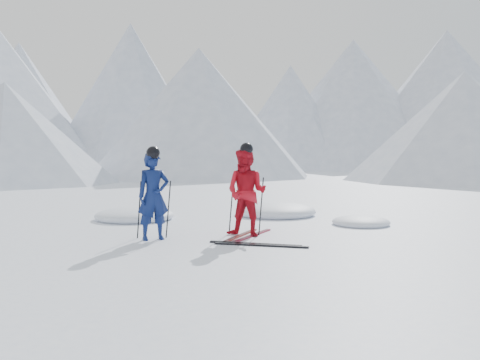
{
  "coord_description": "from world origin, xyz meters",
  "views": [
    {
      "loc": [
        -1.84,
        -9.84,
        1.64
      ],
      "look_at": [
        -1.63,
        0.5,
        1.1
      ],
      "focal_mm": 38.0,
      "sensor_mm": 36.0,
      "label": 1
    }
  ],
  "objects": [
    {
      "name": "pole_red_right",
      "position": [
        -1.21,
        0.31,
        0.58
      ],
      "size": [
        0.12,
        0.08,
        1.16
      ],
      "primitive_type": "cylinder",
      "rotation": [
        -0.05,
        0.08,
        0.0
      ],
      "color": "black",
      "rests_on": "ground"
    },
    {
      "name": "skier_red",
      "position": [
        -1.51,
        0.16,
        0.87
      ],
      "size": [
        1.05,
        0.95,
        1.75
      ],
      "primitive_type": "imported",
      "rotation": [
        0.0,
        0.0,
        -0.43
      ],
      "color": "red",
      "rests_on": "ground"
    },
    {
      "name": "pole_blue_left",
      "position": [
        -3.59,
        -0.06,
        0.56
      ],
      "size": [
        0.11,
        0.08,
        1.11
      ],
      "primitive_type": "cylinder",
      "rotation": [
        0.05,
        0.08,
        0.0
      ],
      "color": "black",
      "rests_on": "ground"
    },
    {
      "name": "pole_red_left",
      "position": [
        -1.81,
        0.41,
        0.58
      ],
      "size": [
        0.12,
        0.09,
        1.16
      ],
      "primitive_type": "cylinder",
      "rotation": [
        0.06,
        0.08,
        0.0
      ],
      "color": "black",
      "rests_on": "ground"
    },
    {
      "name": "mountain_range",
      "position": [
        5.71,
        35.31,
        6.72
      ],
      "size": [
        106.15,
        62.94,
        15.53
      ],
      "color": "#B2BCD1",
      "rests_on": "ground"
    },
    {
      "name": "ski_loose_b",
      "position": [
        -1.29,
        -0.93,
        0.01
      ],
      "size": [
        1.66,
        0.54,
        0.03
      ],
      "primitive_type": "cube",
      "rotation": [
        0.0,
        0.0,
        1.3
      ],
      "color": "black",
      "rests_on": "ground"
    },
    {
      "name": "ski_worn_right",
      "position": [
        -1.39,
        0.16,
        0.01
      ],
      "size": [
        0.84,
        1.56,
        0.03
      ],
      "primitive_type": "cube",
      "rotation": [
        0.0,
        0.0,
        -0.46
      ],
      "color": "black",
      "rests_on": "ground"
    },
    {
      "name": "snow_lumps",
      "position": [
        -1.17,
        2.53,
        0.0
      ],
      "size": [
        9.34,
        6.61,
        0.47
      ],
      "color": "white",
      "rests_on": "ground"
    },
    {
      "name": "pole_blue_right",
      "position": [
        -3.04,
        0.04,
        0.56
      ],
      "size": [
        0.11,
        0.07,
        1.11
      ],
      "primitive_type": "cylinder",
      "rotation": [
        -0.04,
        0.08,
        0.0
      ],
      "color": "black",
      "rests_on": "ground"
    },
    {
      "name": "ground",
      "position": [
        0.0,
        0.0,
        0.0
      ],
      "size": [
        160.0,
        160.0,
        0.0
      ],
      "primitive_type": "plane",
      "color": "white",
      "rests_on": "ground"
    },
    {
      "name": "ski_loose_a",
      "position": [
        -1.39,
        -0.78,
        0.01
      ],
      "size": [
        1.65,
        0.59,
        0.03
      ],
      "primitive_type": "cube",
      "rotation": [
        0.0,
        0.0,
        1.27
      ],
      "color": "black",
      "rests_on": "ground"
    },
    {
      "name": "skier_blue",
      "position": [
        -3.29,
        -0.21,
        0.84
      ],
      "size": [
        0.72,
        0.62,
        1.67
      ],
      "primitive_type": "imported",
      "rotation": [
        0.0,
        0.0,
        0.43
      ],
      "color": "#0D1B51",
      "rests_on": "ground"
    },
    {
      "name": "ski_worn_left",
      "position": [
        -1.63,
        0.16,
        0.01
      ],
      "size": [
        0.74,
        1.6,
        0.03
      ],
      "primitive_type": "cube",
      "rotation": [
        0.0,
        0.0,
        -0.39
      ],
      "color": "black",
      "rests_on": "ground"
    }
  ]
}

